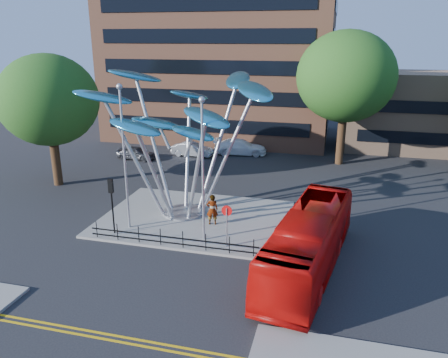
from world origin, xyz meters
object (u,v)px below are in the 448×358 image
(parked_car_mid, at_px, (192,149))
(parked_car_right, at_px, (240,147))
(traffic_light_island, at_px, (111,195))
(tree_left, at_px, (48,100))
(street_lamp_right, at_px, (203,158))
(no_entry_sign_island, at_px, (227,219))
(tree_right, at_px, (346,77))
(parked_car_left, at_px, (136,153))
(leaf_sculpture, at_px, (181,113))
(street_lamp_left, at_px, (124,146))
(red_bus, at_px, (309,242))
(pedestrian, at_px, (212,210))

(parked_car_mid, distance_m, parked_car_right, 4.86)
(traffic_light_island, bearing_deg, tree_left, 140.19)
(street_lamp_right, bearing_deg, no_entry_sign_island, -17.87)
(street_lamp_right, height_order, parked_car_mid, street_lamp_right)
(tree_right, height_order, no_entry_sign_island, tree_right)
(parked_car_left, bearing_deg, leaf_sculpture, -138.16)
(tree_left, xyz_separation_m, parked_car_right, (12.22, 13.00, -6.02))
(tree_left, distance_m, parked_car_right, 18.83)
(street_lamp_left, height_order, street_lamp_right, street_lamp_left)
(street_lamp_right, distance_m, red_bus, 7.25)
(traffic_light_island, relative_size, parked_car_right, 0.64)
(street_lamp_left, xyz_separation_m, street_lamp_right, (5.00, -0.50, -0.26))
(parked_car_left, bearing_deg, street_lamp_right, -138.77)
(street_lamp_right, distance_m, no_entry_sign_island, 3.64)
(no_entry_sign_island, bearing_deg, traffic_light_island, -179.87)
(street_lamp_right, distance_m, parked_car_right, 20.59)
(tree_left, bearing_deg, parked_car_right, 46.76)
(pedestrian, bearing_deg, parked_car_left, -65.73)
(traffic_light_island, bearing_deg, tree_right, 56.31)
(street_lamp_right, xyz_separation_m, parked_car_left, (-11.73, 15.59, -4.45))
(parked_car_left, xyz_separation_m, parked_car_right, (9.45, 4.41, 0.13))
(traffic_light_island, relative_size, parked_car_mid, 0.82)
(tree_left, relative_size, parked_car_mid, 2.47)
(tree_right, xyz_separation_m, pedestrian, (-7.63, -16.77, -6.90))
(red_bus, bearing_deg, no_entry_sign_island, 174.25)
(tree_right, relative_size, leaf_sculpture, 0.95)
(tree_right, height_order, parked_car_right, tree_right)
(tree_right, bearing_deg, pedestrian, -114.45)
(leaf_sculpture, height_order, street_lamp_left, leaf_sculpture)
(street_lamp_left, height_order, parked_car_left, street_lamp_left)
(no_entry_sign_island, height_order, parked_car_left, no_entry_sign_island)
(tree_left, height_order, no_entry_sign_island, tree_left)
(street_lamp_left, distance_m, red_bus, 11.93)
(tree_right, xyz_separation_m, parked_car_left, (-19.23, -3.41, -7.39))
(tree_right, distance_m, leaf_sculpture, 18.37)
(traffic_light_island, relative_size, parked_car_left, 0.90)
(leaf_sculpture, bearing_deg, tree_left, 164.45)
(parked_car_mid, bearing_deg, leaf_sculpture, -160.02)
(leaf_sculpture, bearing_deg, traffic_light_island, -125.04)
(no_entry_sign_island, bearing_deg, street_lamp_left, 171.39)
(street_lamp_right, height_order, traffic_light_island, street_lamp_right)
(street_lamp_right, bearing_deg, traffic_light_island, -174.81)
(street_lamp_right, bearing_deg, street_lamp_left, 174.29)
(traffic_light_island, distance_m, red_bus, 11.71)
(no_entry_sign_island, relative_size, parked_car_mid, 0.59)
(leaf_sculpture, bearing_deg, pedestrian, -30.76)
(tree_right, bearing_deg, tree_left, -151.39)
(street_lamp_left, height_order, pedestrian, street_lamp_left)
(leaf_sculpture, distance_m, red_bus, 11.50)
(leaf_sculpture, relative_size, parked_car_left, 3.36)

